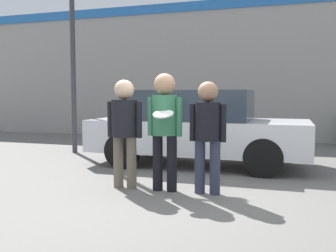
{
  "coord_description": "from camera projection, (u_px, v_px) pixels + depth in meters",
  "views": [
    {
      "loc": [
        1.35,
        -5.05,
        1.42
      ],
      "look_at": [
        -0.37,
        0.29,
        0.95
      ],
      "focal_mm": 40.0,
      "sensor_mm": 36.0,
      "label": 1
    }
  ],
  "objects": [
    {
      "name": "street_lamp",
      "position": [
        80.0,
        13.0,
        8.92
      ],
      "size": [
        1.26,
        0.35,
        5.46
      ],
      "color": "#38383D",
      "rests_on": "ground"
    },
    {
      "name": "parked_car_near",
      "position": [
        197.0,
        128.0,
        7.58
      ],
      "size": [
        4.29,
        1.81,
        1.51
      ],
      "color": "silver",
      "rests_on": "ground"
    },
    {
      "name": "person_left",
      "position": [
        125.0,
        124.0,
        5.66
      ],
      "size": [
        0.56,
        0.39,
        1.65
      ],
      "color": "#665B4C",
      "rests_on": "ground"
    },
    {
      "name": "ground_plane",
      "position": [
        186.0,
        195.0,
        5.32
      ],
      "size": [
        56.0,
        56.0,
        0.0
      ],
      "primitive_type": "plane",
      "color": "#66635E"
    },
    {
      "name": "person_middle_with_frisbee",
      "position": [
        165.0,
        121.0,
        5.47
      ],
      "size": [
        0.53,
        0.59,
        1.73
      ],
      "color": "black",
      "rests_on": "ground"
    },
    {
      "name": "storefront_building",
      "position": [
        244.0,
        69.0,
        11.64
      ],
      "size": [
        24.0,
        0.22,
        4.38
      ],
      "color": "gray",
      "rests_on": "ground"
    },
    {
      "name": "person_right",
      "position": [
        208.0,
        128.0,
        5.31
      ],
      "size": [
        0.53,
        0.36,
        1.61
      ],
      "color": "#2D3347",
      "rests_on": "ground"
    }
  ]
}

